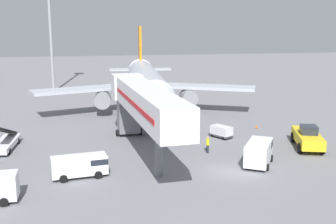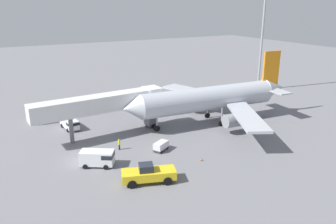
{
  "view_description": "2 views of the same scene",
  "coord_description": "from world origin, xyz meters",
  "px_view_note": "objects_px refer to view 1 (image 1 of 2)",
  "views": [
    {
      "loc": [
        -12.77,
        -35.15,
        13.21
      ],
      "look_at": [
        -2.12,
        17.52,
        2.11
      ],
      "focal_mm": 45.46,
      "sensor_mm": 36.0,
      "label": 1
    },
    {
      "loc": [
        45.4,
        -10.4,
        21.8
      ],
      "look_at": [
        -6.02,
        17.73,
        2.71
      ],
      "focal_mm": 35.66,
      "sensor_mm": 36.0,
      "label": 2
    }
  ],
  "objects_px": {
    "airplane_at_gate": "(146,83)",
    "belt_loader_truck": "(6,142)",
    "service_van_far_right": "(81,165)",
    "pushback_tug": "(308,137)",
    "jet_bridge": "(143,102)",
    "baggage_cart_mid_left": "(221,131)",
    "service_van_outer_left": "(259,152)",
    "ground_crew_worker_foreground": "(208,144)",
    "safety_cone_alpha": "(257,126)"
  },
  "relations": [
    {
      "from": "airplane_at_gate",
      "to": "belt_loader_truck",
      "type": "bearing_deg",
      "value": -140.45
    },
    {
      "from": "service_van_far_right",
      "to": "pushback_tug",
      "type": "bearing_deg",
      "value": 10.1
    },
    {
      "from": "jet_bridge",
      "to": "baggage_cart_mid_left",
      "type": "height_order",
      "value": "jet_bridge"
    },
    {
      "from": "service_van_outer_left",
      "to": "baggage_cart_mid_left",
      "type": "distance_m",
      "value": 10.15
    },
    {
      "from": "service_van_outer_left",
      "to": "service_van_far_right",
      "type": "bearing_deg",
      "value": -179.78
    },
    {
      "from": "ground_crew_worker_foreground",
      "to": "service_van_far_right",
      "type": "bearing_deg",
      "value": -160.49
    },
    {
      "from": "airplane_at_gate",
      "to": "jet_bridge",
      "type": "xyz_separation_m",
      "value": [
        -3.27,
        -19.56,
        0.79
      ]
    },
    {
      "from": "pushback_tug",
      "to": "baggage_cart_mid_left",
      "type": "relative_size",
      "value": 2.52
    },
    {
      "from": "service_van_far_right",
      "to": "service_van_outer_left",
      "type": "bearing_deg",
      "value": 0.22
    },
    {
      "from": "airplane_at_gate",
      "to": "belt_loader_truck",
      "type": "xyz_separation_m",
      "value": [
        -17.54,
        -14.48,
        -4.04
      ]
    },
    {
      "from": "airplane_at_gate",
      "to": "ground_crew_worker_foreground",
      "type": "xyz_separation_m",
      "value": [
        3.41,
        -20.23,
        -3.85
      ]
    },
    {
      "from": "airplane_at_gate",
      "to": "baggage_cart_mid_left",
      "type": "xyz_separation_m",
      "value": [
        6.79,
        -14.63,
        -4.02
      ]
    },
    {
      "from": "belt_loader_truck",
      "to": "service_van_far_right",
      "type": "relative_size",
      "value": 1.36
    },
    {
      "from": "service_van_far_right",
      "to": "service_van_outer_left",
      "type": "xyz_separation_m",
      "value": [
        16.71,
        0.06,
        0.19
      ]
    },
    {
      "from": "jet_bridge",
      "to": "safety_cone_alpha",
      "type": "xyz_separation_m",
      "value": [
        16.04,
        8.48,
        -5.35
      ]
    },
    {
      "from": "safety_cone_alpha",
      "to": "ground_crew_worker_foreground",
      "type": "bearing_deg",
      "value": -135.62
    },
    {
      "from": "pushback_tug",
      "to": "jet_bridge",
      "type": "bearing_deg",
      "value": 176.94
    },
    {
      "from": "airplane_at_gate",
      "to": "service_van_outer_left",
      "type": "relative_size",
      "value": 6.92
    },
    {
      "from": "pushback_tug",
      "to": "safety_cone_alpha",
      "type": "distance_m",
      "value": 9.66
    },
    {
      "from": "baggage_cart_mid_left",
      "to": "ground_crew_worker_foreground",
      "type": "height_order",
      "value": "ground_crew_worker_foreground"
    },
    {
      "from": "safety_cone_alpha",
      "to": "service_van_outer_left",
      "type": "bearing_deg",
      "value": -112.3
    },
    {
      "from": "belt_loader_truck",
      "to": "safety_cone_alpha",
      "type": "distance_m",
      "value": 30.5
    },
    {
      "from": "belt_loader_truck",
      "to": "safety_cone_alpha",
      "type": "xyz_separation_m",
      "value": [
        30.3,
        3.41,
        -0.53
      ]
    },
    {
      "from": "baggage_cart_mid_left",
      "to": "safety_cone_alpha",
      "type": "distance_m",
      "value": 6.98
    },
    {
      "from": "jet_bridge",
      "to": "ground_crew_worker_foreground",
      "type": "height_order",
      "value": "jet_bridge"
    },
    {
      "from": "airplane_at_gate",
      "to": "jet_bridge",
      "type": "distance_m",
      "value": 19.84
    },
    {
      "from": "service_van_outer_left",
      "to": "belt_loader_truck",
      "type": "bearing_deg",
      "value": 157.4
    },
    {
      "from": "baggage_cart_mid_left",
      "to": "ground_crew_worker_foreground",
      "type": "bearing_deg",
      "value": -121.08
    },
    {
      "from": "baggage_cart_mid_left",
      "to": "pushback_tug",
      "type": "bearing_deg",
      "value": -36.86
    },
    {
      "from": "service_van_outer_left",
      "to": "safety_cone_alpha",
      "type": "height_order",
      "value": "service_van_outer_left"
    },
    {
      "from": "belt_loader_truck",
      "to": "airplane_at_gate",
      "type": "bearing_deg",
      "value": 39.55
    },
    {
      "from": "jet_bridge",
      "to": "service_van_far_right",
      "type": "bearing_deg",
      "value": -140.02
    },
    {
      "from": "jet_bridge",
      "to": "ground_crew_worker_foreground",
      "type": "distance_m",
      "value": 8.17
    },
    {
      "from": "jet_bridge",
      "to": "safety_cone_alpha",
      "type": "distance_m",
      "value": 18.91
    },
    {
      "from": "pushback_tug",
      "to": "baggage_cart_mid_left",
      "type": "bearing_deg",
      "value": 143.14
    },
    {
      "from": "pushback_tug",
      "to": "ground_crew_worker_foreground",
      "type": "bearing_deg",
      "value": 178.53
    },
    {
      "from": "airplane_at_gate",
      "to": "baggage_cart_mid_left",
      "type": "distance_m",
      "value": 16.62
    },
    {
      "from": "pushback_tug",
      "to": "service_van_far_right",
      "type": "bearing_deg",
      "value": -169.9
    },
    {
      "from": "ground_crew_worker_foreground",
      "to": "safety_cone_alpha",
      "type": "xyz_separation_m",
      "value": [
        9.35,
        9.15,
        -0.71
      ]
    },
    {
      "from": "belt_loader_truck",
      "to": "ground_crew_worker_foreground",
      "type": "relative_size",
      "value": 3.82
    },
    {
      "from": "jet_bridge",
      "to": "belt_loader_truck",
      "type": "xyz_separation_m",
      "value": [
        -14.26,
        5.07,
        -4.83
      ]
    },
    {
      "from": "service_van_far_right",
      "to": "safety_cone_alpha",
      "type": "height_order",
      "value": "service_van_far_right"
    },
    {
      "from": "service_van_far_right",
      "to": "baggage_cart_mid_left",
      "type": "distance_m",
      "value": 19.26
    },
    {
      "from": "airplane_at_gate",
      "to": "jet_bridge",
      "type": "relative_size",
      "value": 1.51
    },
    {
      "from": "safety_cone_alpha",
      "to": "pushback_tug",
      "type": "bearing_deg",
      "value": -78.82
    },
    {
      "from": "service_van_outer_left",
      "to": "ground_crew_worker_foreground",
      "type": "relative_size",
      "value": 2.82
    },
    {
      "from": "belt_loader_truck",
      "to": "ground_crew_worker_foreground",
      "type": "bearing_deg",
      "value": -15.33
    },
    {
      "from": "baggage_cart_mid_left",
      "to": "safety_cone_alpha",
      "type": "height_order",
      "value": "baggage_cart_mid_left"
    },
    {
      "from": "airplane_at_gate",
      "to": "baggage_cart_mid_left",
      "type": "bearing_deg",
      "value": -65.12
    },
    {
      "from": "belt_loader_truck",
      "to": "safety_cone_alpha",
      "type": "height_order",
      "value": "belt_loader_truck"
    }
  ]
}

